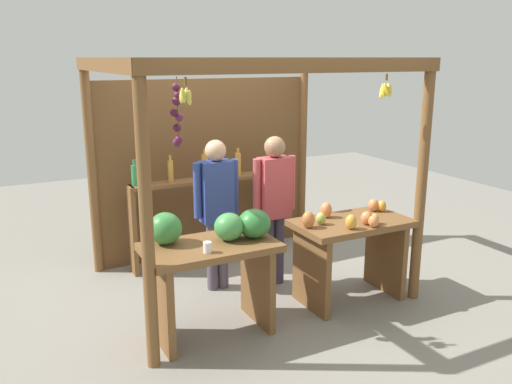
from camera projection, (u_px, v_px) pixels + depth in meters
ground_plane at (247, 283)px, 5.67m from camera, size 12.00×12.00×0.00m
market_stall at (227, 148)px, 5.73m from camera, size 2.79×2.24×2.34m
fruit_counter_left at (212, 255)px, 4.51m from camera, size 1.17×0.69×1.09m
fruit_counter_right at (350, 242)px, 5.15m from camera, size 1.14×0.64×0.98m
bottle_shelf_unit at (207, 197)px, 6.11m from camera, size 1.79×0.22×1.34m
vendor_man at (216, 202)px, 5.33m from camera, size 0.48×0.21×1.56m
vendor_woman at (274, 198)px, 5.43m from camera, size 0.48×0.21×1.58m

